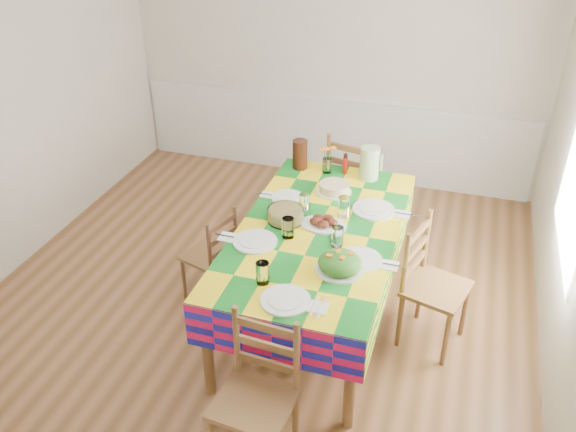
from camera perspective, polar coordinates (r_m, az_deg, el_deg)
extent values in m
cube|color=brown|center=(5.18, -3.00, -8.31)|extent=(4.50, 5.00, 0.04)
cube|color=beige|center=(6.70, 4.31, 14.44)|extent=(4.50, 0.04, 2.70)
cube|color=beige|center=(2.70, -23.48, -17.83)|extent=(4.50, 0.04, 2.70)
cube|color=silver|center=(6.79, 4.05, 10.69)|extent=(4.41, 0.06, 0.04)
cube|color=silver|center=(6.98, 3.95, 7.27)|extent=(4.41, 0.03, 0.90)
cylinder|color=brown|center=(4.21, -7.56, -12.23)|extent=(0.08, 0.08, 0.80)
cylinder|color=brown|center=(3.99, 5.87, -15.19)|extent=(0.08, 0.08, 0.80)
cylinder|color=brown|center=(5.70, 0.53, 0.90)|extent=(0.08, 0.08, 0.80)
cylinder|color=brown|center=(5.54, 10.29, -0.65)|extent=(0.08, 0.08, 0.80)
cube|color=brown|center=(4.56, 2.81, -1.52)|extent=(1.11, 2.12, 0.04)
cube|color=#C81147|center=(4.54, 2.82, -1.26)|extent=(1.16, 2.16, 0.01)
cube|color=#C81147|center=(4.79, -3.95, -1.87)|extent=(0.01, 2.16, 0.33)
cube|color=#C81147|center=(4.56, 9.84, -4.24)|extent=(0.01, 2.16, 0.33)
cube|color=#C81147|center=(3.82, -1.54, -11.80)|extent=(1.16, 0.01, 0.33)
cube|color=#C81147|center=(5.54, 5.68, 2.99)|extent=(1.16, 0.01, 0.33)
cylinder|color=white|center=(3.84, -0.24, -7.89)|extent=(0.32, 0.32, 0.02)
cylinder|color=white|center=(3.84, -0.24, -7.75)|extent=(0.22, 0.22, 0.01)
cylinder|color=white|center=(3.96, -2.40, -5.33)|extent=(0.09, 0.09, 0.15)
cube|color=white|center=(3.80, 2.85, -8.54)|extent=(0.12, 0.12, 0.01)
cube|color=silver|center=(3.80, 2.51, -8.41)|extent=(0.01, 0.20, 0.00)
cube|color=silver|center=(3.79, 3.20, -8.54)|extent=(0.01, 0.24, 0.00)
cylinder|color=white|center=(4.39, -3.10, -2.39)|extent=(0.32, 0.32, 0.02)
cylinder|color=white|center=(4.38, -3.10, -2.26)|extent=(0.23, 0.23, 0.01)
cylinder|color=white|center=(4.40, 0.00, -1.10)|extent=(0.09, 0.09, 0.16)
cube|color=white|center=(4.46, -5.70, -1.98)|extent=(0.12, 0.12, 0.01)
cube|color=silver|center=(4.46, -5.98, -1.86)|extent=(0.20, 0.01, 0.00)
cube|color=silver|center=(4.45, -5.42, -1.96)|extent=(0.24, 0.01, 0.00)
cylinder|color=white|center=(4.93, -0.03, 1.73)|extent=(0.27, 0.27, 0.01)
cylinder|color=white|center=(4.92, -0.03, 1.83)|extent=(0.19, 0.19, 0.01)
cylinder|color=white|center=(4.76, 1.48, 1.36)|extent=(0.08, 0.08, 0.13)
cube|color=white|center=(4.98, -1.99, 1.99)|extent=(0.10, 0.10, 0.01)
cube|color=silver|center=(4.98, -2.21, 2.08)|extent=(0.17, 0.01, 0.00)
cube|color=silver|center=(4.97, -1.78, 2.01)|extent=(0.20, 0.01, 0.00)
cylinder|color=white|center=(4.22, 6.75, -4.07)|extent=(0.31, 0.31, 0.02)
cylinder|color=white|center=(4.22, 6.76, -3.94)|extent=(0.22, 0.22, 0.01)
cylinder|color=white|center=(4.33, 4.64, -1.91)|extent=(0.09, 0.09, 0.15)
cube|color=white|center=(4.20, 9.51, -4.58)|extent=(0.11, 0.11, 0.01)
cube|color=silver|center=(4.20, 9.20, -4.47)|extent=(0.20, 0.01, 0.00)
cube|color=silver|center=(4.20, 9.82, -4.57)|extent=(0.23, 0.01, 0.00)
cylinder|color=white|center=(4.81, 8.02, 0.60)|extent=(0.33, 0.33, 0.02)
cylinder|color=white|center=(4.80, 8.03, 0.73)|extent=(0.23, 0.23, 0.01)
cylinder|color=white|center=(4.68, 5.24, 0.87)|extent=(0.09, 0.09, 0.16)
cube|color=white|center=(4.79, 10.62, 0.14)|extent=(0.12, 0.12, 0.01)
cube|color=silver|center=(4.79, 10.34, 0.25)|extent=(0.21, 0.01, 0.00)
cube|color=silver|center=(4.78, 10.92, 0.16)|extent=(0.25, 0.01, 0.00)
ellipsoid|color=white|center=(4.58, 3.34, -0.83)|extent=(0.36, 0.25, 0.02)
ellipsoid|color=black|center=(4.55, 4.12, -0.59)|extent=(0.09, 0.08, 0.05)
ellipsoid|color=black|center=(4.59, 3.76, -0.23)|extent=(0.09, 0.08, 0.05)
ellipsoid|color=black|center=(4.59, 2.89, -0.18)|extent=(0.09, 0.08, 0.05)
ellipsoid|color=black|center=(4.55, 2.60, -0.49)|extent=(0.09, 0.08, 0.05)
ellipsoid|color=black|center=(4.52, 3.27, -0.77)|extent=(0.09, 0.08, 0.05)
cylinder|color=white|center=(4.12, 4.85, -4.96)|extent=(0.33, 0.33, 0.02)
ellipsoid|color=#164411|center=(4.09, 4.88, -4.37)|extent=(0.30, 0.30, 0.13)
cube|color=orange|center=(4.04, 3.90, -3.72)|extent=(0.04, 0.03, 0.01)
cube|color=orange|center=(4.08, 4.73, -3.32)|extent=(0.05, 0.05, 0.01)
cube|color=orange|center=(4.02, 5.12, -3.93)|extent=(0.03, 0.04, 0.01)
cube|color=orange|center=(4.07, 5.93, -3.52)|extent=(0.04, 0.05, 0.01)
cylinder|color=white|center=(4.61, -0.22, 0.12)|extent=(0.28, 0.28, 0.10)
cylinder|color=#D1BB6E|center=(4.61, -0.22, 0.12)|extent=(0.26, 0.26, 0.08)
cylinder|color=white|center=(5.03, 4.32, 2.30)|extent=(0.29, 0.29, 0.01)
cylinder|color=#DDBC87|center=(5.01, 4.34, 2.70)|extent=(0.24, 0.24, 0.07)
cube|color=black|center=(4.40, 4.20, -2.39)|extent=(0.14, 0.32, 0.01)
cube|color=black|center=(4.41, 4.98, -2.35)|extent=(0.07, 0.33, 0.01)
cylinder|color=white|center=(5.32, 3.65, 4.75)|extent=(0.08, 0.08, 0.13)
cylinder|color=#2A6B23|center=(5.30, 3.43, 5.25)|extent=(0.01, 0.01, 0.19)
ellipsoid|color=orange|center=(5.27, 3.12, 6.23)|extent=(0.06, 0.06, 0.02)
cylinder|color=#2A6B23|center=(5.30, 3.87, 5.24)|extent=(0.01, 0.01, 0.19)
ellipsoid|color=orange|center=(5.27, 4.22, 6.38)|extent=(0.06, 0.06, 0.02)
cylinder|color=#2A6B23|center=(5.28, 3.62, 5.14)|extent=(0.01, 0.01, 0.19)
ellipsoid|color=orange|center=(5.21, 3.60, 6.30)|extent=(0.06, 0.06, 0.02)
cylinder|color=red|center=(5.31, 5.38, 4.93)|extent=(0.04, 0.04, 0.18)
cylinder|color=#B3D596|center=(5.22, 7.64, 4.94)|extent=(0.17, 0.17, 0.28)
cylinder|color=black|center=(5.36, 1.13, 5.79)|extent=(0.13, 0.13, 0.26)
cube|color=white|center=(3.76, -1.46, -8.94)|extent=(0.08, 0.03, 0.02)
cylinder|color=brown|center=(4.09, -4.57, -16.91)|extent=(0.04, 0.04, 0.48)
cylinder|color=brown|center=(3.98, 0.68, -18.51)|extent=(0.04, 0.04, 0.48)
cube|color=brown|center=(3.73, -3.23, -17.07)|extent=(0.48, 0.46, 0.03)
cylinder|color=brown|center=(3.73, -4.82, -11.60)|extent=(0.04, 0.04, 0.53)
cylinder|color=brown|center=(3.62, 0.80, -13.19)|extent=(0.04, 0.04, 0.53)
cube|color=brown|center=(3.74, -2.03, -13.58)|extent=(0.38, 0.05, 0.05)
cube|color=brown|center=(3.65, -2.08, -12.03)|extent=(0.38, 0.05, 0.05)
cube|color=brown|center=(3.55, -2.12, -10.40)|extent=(0.38, 0.05, 0.05)
cylinder|color=brown|center=(6.12, 8.59, 1.20)|extent=(0.04, 0.04, 0.50)
cylinder|color=brown|center=(6.25, 5.24, 2.13)|extent=(0.04, 0.04, 0.50)
cylinder|color=brown|center=(5.82, 7.16, -0.40)|extent=(0.04, 0.04, 0.50)
cylinder|color=brown|center=(5.96, 3.67, 0.61)|extent=(0.04, 0.04, 0.50)
cube|color=brown|center=(5.90, 6.31, 3.13)|extent=(0.55, 0.53, 0.03)
cylinder|color=brown|center=(5.55, 7.46, 4.16)|extent=(0.04, 0.04, 0.55)
cylinder|color=brown|center=(5.70, 3.80, 5.10)|extent=(0.04, 0.04, 0.55)
cube|color=brown|center=(5.67, 5.55, 3.64)|extent=(0.39, 0.11, 0.06)
cube|color=brown|center=(5.61, 5.62, 4.94)|extent=(0.39, 0.11, 0.06)
cube|color=brown|center=(5.55, 5.70, 6.27)|extent=(0.39, 0.11, 0.06)
cylinder|color=brown|center=(5.35, -7.35, -4.17)|extent=(0.03, 0.03, 0.40)
cylinder|color=brown|center=(5.16, -9.71, -5.86)|extent=(0.03, 0.03, 0.40)
cylinder|color=brown|center=(5.18, -4.79, -5.30)|extent=(0.03, 0.03, 0.40)
cylinder|color=brown|center=(4.99, -7.13, -7.10)|extent=(0.03, 0.03, 0.40)
cube|color=brown|center=(5.04, -7.41, -3.62)|extent=(0.45, 0.47, 0.03)
cylinder|color=brown|center=(4.93, -4.93, -1.35)|extent=(0.03, 0.03, 0.45)
cylinder|color=brown|center=(4.73, -7.38, -3.09)|extent=(0.03, 0.03, 0.45)
cube|color=brown|center=(4.88, -6.07, -3.08)|extent=(0.11, 0.31, 0.04)
cube|color=brown|center=(4.82, -6.15, -1.94)|extent=(0.11, 0.31, 0.04)
cube|color=brown|center=(4.75, -6.22, -0.76)|extent=(0.11, 0.31, 0.04)
cylinder|color=brown|center=(4.62, 14.57, -11.10)|extent=(0.04, 0.04, 0.48)
cylinder|color=brown|center=(4.91, 16.18, -8.48)|extent=(0.04, 0.04, 0.48)
cylinder|color=brown|center=(4.70, 10.41, -9.62)|extent=(0.04, 0.04, 0.48)
cylinder|color=brown|center=(4.99, 12.25, -7.14)|extent=(0.04, 0.04, 0.48)
cube|color=brown|center=(4.64, 13.74, -6.63)|extent=(0.53, 0.55, 0.03)
cylinder|color=brown|center=(4.40, 10.90, -4.56)|extent=(0.04, 0.04, 0.53)
cylinder|color=brown|center=(4.70, 12.82, -2.23)|extent=(0.04, 0.04, 0.53)
cube|color=brown|center=(4.61, 11.75, -4.45)|extent=(0.13, 0.38, 0.05)
cube|color=brown|center=(4.53, 11.94, -3.02)|extent=(0.13, 0.38, 0.05)
cube|color=brown|center=(4.45, 12.13, -1.55)|extent=(0.13, 0.38, 0.05)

